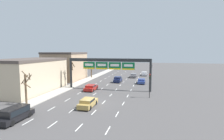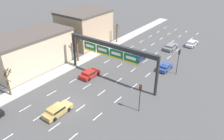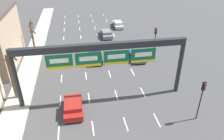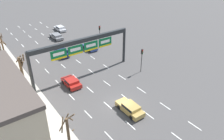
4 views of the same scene
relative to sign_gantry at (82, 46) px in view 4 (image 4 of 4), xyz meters
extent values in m
plane|color=#474444|center=(0.00, -10.65, -5.58)|extent=(220.00, 220.00, 0.00)
cube|color=#A8A399|center=(-9.65, -10.65, -5.50)|extent=(2.80, 110.00, 0.15)
cube|color=white|center=(-4.95, -14.65, -5.57)|extent=(0.12, 2.00, 0.01)
cube|color=white|center=(-4.95, -9.65, -5.57)|extent=(0.12, 2.00, 0.01)
cube|color=white|center=(-4.95, -4.65, -5.57)|extent=(0.12, 2.00, 0.01)
cube|color=white|center=(-4.95, 0.35, -5.57)|extent=(0.12, 2.00, 0.01)
cube|color=white|center=(-4.95, 5.35, -5.57)|extent=(0.12, 2.00, 0.01)
cube|color=white|center=(-4.95, 10.35, -5.57)|extent=(0.12, 2.00, 0.01)
cube|color=white|center=(-4.95, 15.35, -5.57)|extent=(0.12, 2.00, 0.01)
cube|color=white|center=(-4.95, 20.35, -5.57)|extent=(0.12, 2.00, 0.01)
cube|color=white|center=(-4.95, 25.35, -5.57)|extent=(0.12, 2.00, 0.01)
cube|color=white|center=(-4.95, 30.35, -5.57)|extent=(0.12, 2.00, 0.01)
cube|color=white|center=(-4.95, 35.35, -5.57)|extent=(0.12, 2.00, 0.01)
cube|color=white|center=(-1.65, -14.65, -5.57)|extent=(0.12, 2.00, 0.01)
cube|color=white|center=(-1.65, -9.65, -5.57)|extent=(0.12, 2.00, 0.01)
cube|color=white|center=(-1.65, -4.65, -5.57)|extent=(0.12, 2.00, 0.01)
cube|color=white|center=(-1.65, 0.35, -5.57)|extent=(0.12, 2.00, 0.01)
cube|color=white|center=(-1.65, 5.35, -5.57)|extent=(0.12, 2.00, 0.01)
cube|color=white|center=(-1.65, 10.35, -5.57)|extent=(0.12, 2.00, 0.01)
cube|color=white|center=(-1.65, 15.35, -5.57)|extent=(0.12, 2.00, 0.01)
cube|color=white|center=(-1.65, 20.35, -5.57)|extent=(0.12, 2.00, 0.01)
cube|color=white|center=(-1.65, 25.35, -5.57)|extent=(0.12, 2.00, 0.01)
cube|color=white|center=(-1.65, 30.35, -5.57)|extent=(0.12, 2.00, 0.01)
cube|color=white|center=(-1.65, 35.35, -5.57)|extent=(0.12, 2.00, 0.01)
cube|color=white|center=(1.65, -19.65, -5.57)|extent=(0.12, 2.00, 0.01)
cube|color=white|center=(1.65, -14.65, -5.57)|extent=(0.12, 2.00, 0.01)
cube|color=white|center=(1.65, -9.65, -5.57)|extent=(0.12, 2.00, 0.01)
cube|color=white|center=(1.65, -4.65, -5.57)|extent=(0.12, 2.00, 0.01)
cube|color=white|center=(1.65, 0.35, -5.57)|extent=(0.12, 2.00, 0.01)
cube|color=white|center=(1.65, 5.35, -5.57)|extent=(0.12, 2.00, 0.01)
cube|color=white|center=(1.65, 10.35, -5.57)|extent=(0.12, 2.00, 0.01)
cube|color=white|center=(1.65, 15.35, -5.57)|extent=(0.12, 2.00, 0.01)
cube|color=white|center=(1.65, 20.35, -5.57)|extent=(0.12, 2.00, 0.01)
cube|color=white|center=(1.65, 25.35, -5.57)|extent=(0.12, 2.00, 0.01)
cube|color=white|center=(1.65, 30.35, -5.57)|extent=(0.12, 2.00, 0.01)
cube|color=white|center=(1.65, 35.35, -5.57)|extent=(0.12, 2.00, 0.01)
cube|color=white|center=(4.95, -19.65, -5.57)|extent=(0.12, 2.00, 0.01)
cube|color=white|center=(4.95, -14.65, -5.57)|extent=(0.12, 2.00, 0.01)
cube|color=white|center=(4.95, -9.65, -5.57)|extent=(0.12, 2.00, 0.01)
cube|color=white|center=(4.95, -4.65, -5.57)|extent=(0.12, 2.00, 0.01)
cube|color=white|center=(4.95, 0.35, -5.57)|extent=(0.12, 2.00, 0.01)
cube|color=white|center=(4.95, 5.35, -5.57)|extent=(0.12, 2.00, 0.01)
cube|color=white|center=(4.95, 10.35, -5.57)|extent=(0.12, 2.00, 0.01)
cube|color=white|center=(4.95, 15.35, -5.57)|extent=(0.12, 2.00, 0.01)
cube|color=white|center=(4.95, 20.35, -5.57)|extent=(0.12, 2.00, 0.01)
cube|color=white|center=(4.95, 25.35, -5.57)|extent=(0.12, 2.00, 0.01)
cube|color=white|center=(4.95, 30.35, -5.57)|extent=(0.12, 2.00, 0.01)
cube|color=white|center=(4.95, 35.35, -5.57)|extent=(0.12, 2.00, 0.01)
cylinder|color=#232628|center=(-9.05, 0.04, -2.11)|extent=(0.50, 0.50, 6.93)
cylinder|color=#232628|center=(9.05, 0.04, -2.11)|extent=(0.50, 0.50, 6.93)
cube|color=#232628|center=(0.00, 0.04, 1.01)|extent=(18.10, 0.60, 0.70)
cube|color=#0C6033|center=(-4.42, -0.30, -0.23)|extent=(2.69, 0.08, 1.57)
cube|color=white|center=(-4.42, -0.34, -0.09)|extent=(1.89, 0.02, 0.50)
cube|color=yellow|center=(-4.42, -0.34, -0.88)|extent=(2.64, 0.02, 0.28)
cube|color=#0C6033|center=(-1.47, -0.30, -0.23)|extent=(2.69, 0.08, 1.57)
cube|color=white|center=(-1.47, -0.34, -0.09)|extent=(1.89, 0.02, 0.50)
cube|color=yellow|center=(-1.47, -0.34, -0.88)|extent=(2.64, 0.02, 0.28)
cube|color=#0C6033|center=(1.47, -0.30, -0.23)|extent=(2.69, 0.08, 1.57)
cube|color=white|center=(1.47, -0.34, -0.09)|extent=(1.89, 0.02, 0.50)
cube|color=yellow|center=(1.47, -0.34, -0.88)|extent=(2.64, 0.02, 0.28)
cube|color=#0C6033|center=(4.42, -0.30, -0.23)|extent=(2.69, 0.08, 1.57)
cube|color=white|center=(4.42, -0.34, -0.09)|extent=(1.89, 0.02, 0.50)
cube|color=yellow|center=(4.42, -0.34, -0.88)|extent=(2.64, 0.02, 0.28)
cube|color=navy|center=(6.65, 9.12, -5.07)|extent=(1.81, 3.96, 0.61)
cube|color=navy|center=(6.65, 8.88, -4.53)|extent=(1.67, 2.06, 0.48)
cube|color=black|center=(6.65, 8.88, -4.53)|extent=(1.70, 1.89, 0.34)
cylinder|color=black|center=(5.84, 10.31, -5.25)|extent=(0.22, 0.66, 0.66)
cylinder|color=black|center=(7.47, 10.31, -5.25)|extent=(0.22, 0.66, 0.66)
cylinder|color=black|center=(5.84, 7.94, -5.25)|extent=(0.22, 0.66, 0.66)
cylinder|color=black|center=(7.47, 7.94, -5.25)|extent=(0.22, 0.66, 0.66)
cube|color=slate|center=(3.35, 19.94, -5.07)|extent=(1.84, 4.77, 0.62)
cube|color=slate|center=(3.35, 19.65, -4.52)|extent=(1.69, 2.48, 0.46)
cube|color=black|center=(3.35, 19.65, -4.52)|extent=(1.73, 2.28, 0.33)
cylinder|color=black|center=(2.52, 21.37, -5.25)|extent=(0.22, 0.66, 0.66)
cylinder|color=black|center=(4.18, 21.37, -5.25)|extent=(0.22, 0.66, 0.66)
cylinder|color=black|center=(2.52, 18.51, -5.25)|extent=(0.22, 0.66, 0.66)
cylinder|color=black|center=(4.18, 18.51, -5.25)|extent=(0.22, 0.66, 0.66)
cube|color=maroon|center=(-3.47, -1.77, -5.06)|extent=(1.93, 4.02, 0.64)
cube|color=maroon|center=(-3.47, -2.01, -4.52)|extent=(1.78, 2.09, 0.44)
cube|color=black|center=(-3.47, -2.01, -4.52)|extent=(1.82, 1.92, 0.32)
cylinder|color=black|center=(-4.35, -0.57, -5.25)|extent=(0.22, 0.66, 0.66)
cylinder|color=black|center=(-2.60, -0.57, -5.25)|extent=(0.22, 0.66, 0.66)
cylinder|color=black|center=(-4.35, -2.98, -5.25)|extent=(0.22, 0.66, 0.66)
cylinder|color=black|center=(-2.60, -2.98, -5.25)|extent=(0.22, 0.66, 0.66)
cube|color=#A88947|center=(0.00, -12.58, -5.04)|extent=(1.79, 4.43, 0.68)
cube|color=#A88947|center=(0.00, -12.85, -4.47)|extent=(1.65, 2.30, 0.46)
cube|color=black|center=(0.00, -12.85, -4.47)|extent=(1.68, 2.12, 0.33)
cylinder|color=black|center=(-0.81, -11.25, -5.25)|extent=(0.22, 0.66, 0.66)
cylinder|color=black|center=(0.81, -11.25, -5.25)|extent=(0.22, 0.66, 0.66)
cylinder|color=black|center=(-0.81, -13.91, -5.25)|extent=(0.22, 0.66, 0.66)
cylinder|color=black|center=(0.81, -13.91, -5.25)|extent=(0.22, 0.66, 0.66)
cube|color=#19234C|center=(0.15, 9.77, -5.00)|extent=(1.82, 4.17, 0.75)
cube|color=#19234C|center=(0.15, 9.52, -4.33)|extent=(1.67, 2.17, 0.61)
cube|color=black|center=(0.15, 9.52, -4.33)|extent=(1.71, 1.99, 0.44)
cylinder|color=black|center=(-0.68, 11.02, -5.25)|extent=(0.22, 0.66, 0.66)
cylinder|color=black|center=(0.97, 11.02, -5.25)|extent=(0.22, 0.66, 0.66)
cylinder|color=black|center=(-0.68, 8.52, -5.25)|extent=(0.22, 0.66, 0.66)
cylinder|color=black|center=(0.97, 8.52, -5.25)|extent=(0.22, 0.66, 0.66)
cube|color=#B7B7BC|center=(6.68, 25.17, -5.09)|extent=(1.78, 4.64, 0.57)
cube|color=#B7B7BC|center=(6.68, 24.89, -4.53)|extent=(1.64, 2.41, 0.56)
cube|color=black|center=(6.68, 24.89, -4.53)|extent=(1.67, 2.22, 0.40)
cylinder|color=black|center=(5.87, 26.56, -5.25)|extent=(0.22, 0.66, 0.66)
cylinder|color=black|center=(7.48, 26.56, -5.25)|extent=(0.22, 0.66, 0.66)
cylinder|color=black|center=(5.87, 23.78, -5.25)|extent=(0.22, 0.66, 0.66)
cylinder|color=black|center=(7.48, 23.78, -5.25)|extent=(0.22, 0.66, 0.66)
cylinder|color=black|center=(9.15, 8.77, -3.49)|extent=(0.12, 0.12, 4.18)
cube|color=black|center=(9.15, 8.77, -0.94)|extent=(0.30, 0.24, 0.90)
sphere|color=red|center=(9.15, 8.64, -0.64)|extent=(0.20, 0.20, 0.20)
sphere|color=#412F0C|center=(9.15, 8.64, -0.94)|extent=(0.20, 0.20, 0.20)
sphere|color=#0E3515|center=(9.15, 8.64, -1.24)|extent=(0.20, 0.20, 0.20)
cylinder|color=black|center=(9.01, -5.09, -3.79)|extent=(0.12, 0.12, 3.57)
cube|color=black|center=(9.01, -5.09, -1.55)|extent=(0.30, 0.24, 0.90)
sphere|color=red|center=(9.01, -5.22, -1.25)|extent=(0.20, 0.20, 0.20)
sphere|color=#412F0C|center=(9.01, -5.22, -1.55)|extent=(0.20, 0.20, 0.20)
sphere|color=#0E3515|center=(9.01, -5.22, -1.85)|extent=(0.20, 0.20, 0.20)
cylinder|color=brown|center=(-9.77, -13.99, -3.06)|extent=(0.31, 0.31, 4.73)
cylinder|color=brown|center=(-10.16, -13.68, -1.54)|extent=(0.79, 0.95, 1.39)
cylinder|color=brown|center=(-9.43, -14.31, -0.68)|extent=(0.81, 0.86, 1.24)
cylinder|color=brown|center=(-9.31, -14.26, -2.32)|extent=(0.70, 1.07, 1.02)
cylinder|color=brown|center=(-9.28, -13.62, -1.06)|extent=(0.91, 1.15, 1.25)
cylinder|color=brown|center=(-9.84, -13.35, -1.64)|extent=(1.41, 0.29, 1.73)
cylinder|color=brown|center=(-9.92, 1.75, -2.69)|extent=(0.43, 0.43, 5.48)
cylinder|color=brown|center=(-9.58, 1.82, -1.18)|extent=(0.36, 0.89, 1.14)
cylinder|color=brown|center=(-9.91, 2.16, -0.36)|extent=(0.97, 0.23, 1.04)
cylinder|color=brown|center=(-9.61, 1.78, -0.59)|extent=(0.28, 0.83, 1.24)
cylinder|color=brown|center=(-9.29, 1.63, -0.11)|extent=(0.46, 1.45, 1.69)
cylinder|color=brown|center=(-9.76, 15.83, -3.09)|extent=(0.33, 0.33, 4.67)
cylinder|color=brown|center=(-9.54, 15.37, -1.90)|extent=(1.10, 0.64, 1.74)
cylinder|color=brown|center=(-9.83, 16.19, -2.11)|extent=(0.87, 0.32, 1.05)
cylinder|color=brown|center=(-9.42, 15.48, -2.36)|extent=(0.86, 0.86, 0.99)
cylinder|color=brown|center=(-9.47, 15.76, -0.76)|extent=(0.31, 0.74, 1.15)
camera|label=1|loc=(9.49, -36.97, 2.83)|focal=28.00mm
camera|label=2|loc=(20.91, -27.90, 14.80)|focal=35.00mm
camera|label=3|loc=(-2.49, -20.52, 9.97)|focal=35.00mm
camera|label=4|loc=(-15.96, -30.31, 14.30)|focal=35.00mm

